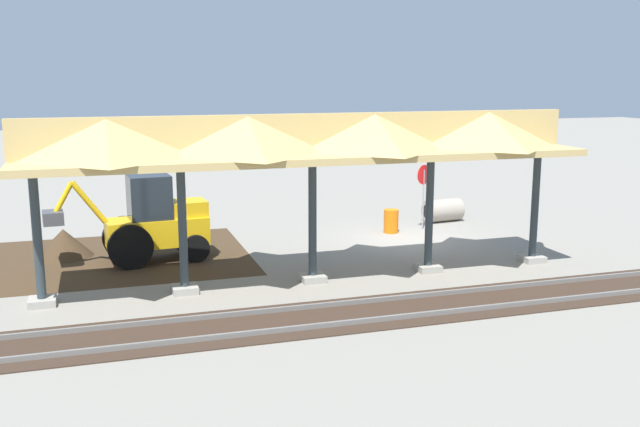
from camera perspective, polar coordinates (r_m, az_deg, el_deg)
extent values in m
plane|color=gray|center=(26.48, 6.99, -2.05)|extent=(120.00, 120.00, 0.00)
cube|color=#42301E|center=(24.56, -16.37, -3.46)|extent=(8.94, 7.00, 0.01)
cube|color=#9E998E|center=(24.16, 16.59, -3.47)|extent=(0.70, 0.70, 0.20)
cylinder|color=#2D383D|center=(23.81, 16.81, 0.49)|extent=(0.24, 0.24, 3.60)
cube|color=#9E998E|center=(22.34, 8.61, -4.31)|extent=(0.70, 0.70, 0.20)
cylinder|color=#2D383D|center=(21.95, 8.74, -0.03)|extent=(0.24, 0.24, 3.60)
cube|color=#9E998E|center=(21.02, -0.59, -5.17)|extent=(0.70, 0.70, 0.20)
cylinder|color=#2D383D|center=(20.60, -0.60, -0.63)|extent=(0.24, 0.24, 3.60)
cube|color=#9E998E|center=(20.30, -10.76, -5.96)|extent=(0.70, 0.70, 0.20)
cylinder|color=#2D383D|center=(19.87, -10.93, -1.27)|extent=(0.24, 0.24, 3.60)
cube|color=#9E998E|center=(20.26, -21.33, -6.59)|extent=(0.70, 0.70, 0.20)
cylinder|color=#2D383D|center=(19.83, -21.68, -1.90)|extent=(0.24, 0.24, 3.60)
cube|color=tan|center=(20.30, -0.61, 4.63)|extent=(16.09, 3.20, 0.20)
cube|color=tan|center=(20.24, -0.62, 6.46)|extent=(16.09, 0.20, 1.10)
pyramid|color=tan|center=(22.49, 13.22, 6.63)|extent=(3.35, 3.20, 1.10)
pyramid|color=tan|center=(20.85, 4.31, 6.56)|extent=(3.35, 3.20, 1.10)
pyramid|color=tan|center=(19.78, -5.82, 6.29)|extent=(3.35, 3.20, 1.10)
pyramid|color=tan|center=(19.38, -16.71, 5.78)|extent=(3.35, 3.20, 1.10)
cube|color=slate|center=(20.84, 14.51, -5.75)|extent=(60.00, 0.08, 0.15)
cube|color=slate|center=(19.70, 16.72, -6.86)|extent=(60.00, 0.08, 0.15)
cube|color=#38281E|center=(20.28, 15.57, -6.45)|extent=(60.00, 2.58, 0.03)
cylinder|color=gray|center=(28.06, 8.26, 1.11)|extent=(0.06, 0.06, 2.35)
cylinder|color=red|center=(27.91, 8.32, 3.10)|extent=(0.70, 0.35, 0.76)
cube|color=#EAB214|center=(23.70, -12.90, -1.41)|extent=(3.31, 1.59, 0.90)
cube|color=#1E262D|center=(23.45, -13.50, 1.30)|extent=(1.40, 1.29, 1.40)
cube|color=#EAB214|center=(23.75, -10.54, 0.44)|extent=(1.25, 1.20, 0.50)
cylinder|color=black|center=(24.31, -15.39, -1.86)|extent=(1.42, 0.43, 1.40)
cylinder|color=black|center=(22.93, -14.92, -2.61)|extent=(1.42, 0.43, 1.40)
cylinder|color=black|center=(24.64, -10.62, -2.08)|extent=(0.92, 0.38, 0.90)
cylinder|color=black|center=(23.40, -9.94, -2.76)|extent=(0.92, 0.38, 0.90)
cylinder|color=#EAB214|center=(23.24, -18.02, 0.86)|extent=(1.08, 0.28, 1.41)
cylinder|color=#EAB214|center=(23.17, -19.91, 1.03)|extent=(0.76, 0.23, 1.14)
cube|color=#47474C|center=(23.26, -20.58, -0.31)|extent=(0.67, 0.85, 0.40)
cone|color=#42301E|center=(25.29, -19.74, -3.26)|extent=(3.79, 3.79, 1.88)
cylinder|color=#9E9384|center=(29.79, 9.81, 0.25)|extent=(1.64, 1.11, 0.92)
cylinder|color=black|center=(29.37, 8.57, 0.14)|extent=(0.10, 0.60, 0.60)
cylinder|color=orange|center=(27.40, 5.71, -0.61)|extent=(0.56, 0.56, 0.90)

